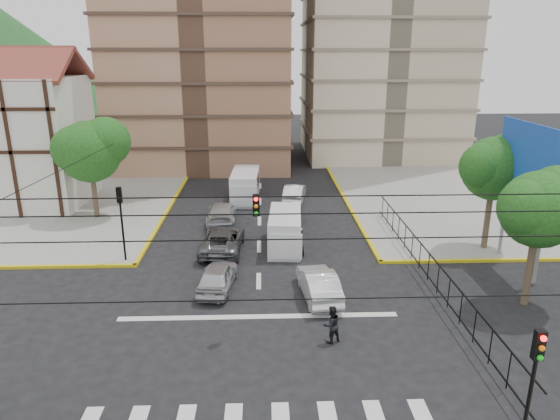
{
  "coord_description": "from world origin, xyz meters",
  "views": [
    {
      "loc": [
        0.29,
        -19.43,
        11.76
      ],
      "look_at": [
        1.15,
        4.99,
        4.0
      ],
      "focal_mm": 32.0,
      "sensor_mm": 36.0,
      "label": 1
    }
  ],
  "objects_px": {
    "traffic_light_nw": "(121,212)",
    "pedestrian_crosswalk": "(331,324)",
    "car_white_front_right": "(319,284)",
    "traffic_light_se": "(533,376)",
    "van_left_lane": "(245,187)",
    "car_silver_front_left": "(218,276)",
    "van_right_lane": "(285,232)"
  },
  "relations": [
    {
      "from": "traffic_light_nw",
      "to": "pedestrian_crosswalk",
      "type": "height_order",
      "value": "traffic_light_nw"
    },
    {
      "from": "traffic_light_se",
      "to": "traffic_light_nw",
      "type": "bearing_deg",
      "value": 135.0
    },
    {
      "from": "traffic_light_se",
      "to": "van_right_lane",
      "type": "height_order",
      "value": "traffic_light_se"
    },
    {
      "from": "traffic_light_se",
      "to": "van_right_lane",
      "type": "relative_size",
      "value": 0.87
    },
    {
      "from": "traffic_light_nw",
      "to": "car_white_front_right",
      "type": "distance_m",
      "value": 12.04
    },
    {
      "from": "van_right_lane",
      "to": "van_left_lane",
      "type": "bearing_deg",
      "value": 108.93
    },
    {
      "from": "traffic_light_se",
      "to": "pedestrian_crosswalk",
      "type": "xyz_separation_m",
      "value": [
        -4.7,
        6.79,
        -2.28
      ]
    },
    {
      "from": "van_left_lane",
      "to": "car_silver_front_left",
      "type": "relative_size",
      "value": 1.32
    },
    {
      "from": "traffic_light_nw",
      "to": "van_right_lane",
      "type": "height_order",
      "value": "traffic_light_nw"
    },
    {
      "from": "traffic_light_se",
      "to": "traffic_light_nw",
      "type": "xyz_separation_m",
      "value": [
        -15.6,
        15.6,
        0.0
      ]
    },
    {
      "from": "car_silver_front_left",
      "to": "car_white_front_right",
      "type": "distance_m",
      "value": 5.24
    },
    {
      "from": "car_white_front_right",
      "to": "pedestrian_crosswalk",
      "type": "height_order",
      "value": "pedestrian_crosswalk"
    },
    {
      "from": "car_silver_front_left",
      "to": "pedestrian_crosswalk",
      "type": "height_order",
      "value": "pedestrian_crosswalk"
    },
    {
      "from": "traffic_light_se",
      "to": "car_silver_front_left",
      "type": "relative_size",
      "value": 1.07
    },
    {
      "from": "car_white_front_right",
      "to": "car_silver_front_left",
      "type": "bearing_deg",
      "value": -18.79
    },
    {
      "from": "traffic_light_nw",
      "to": "van_left_lane",
      "type": "distance_m",
      "value": 14.19
    },
    {
      "from": "van_left_lane",
      "to": "car_silver_front_left",
      "type": "height_order",
      "value": "van_left_lane"
    },
    {
      "from": "traffic_light_se",
      "to": "pedestrian_crosswalk",
      "type": "relative_size",
      "value": 2.64
    },
    {
      "from": "van_right_lane",
      "to": "car_white_front_right",
      "type": "height_order",
      "value": "van_right_lane"
    },
    {
      "from": "traffic_light_nw",
      "to": "car_white_front_right",
      "type": "height_order",
      "value": "traffic_light_nw"
    },
    {
      "from": "traffic_light_se",
      "to": "van_left_lane",
      "type": "bearing_deg",
      "value": 107.78
    },
    {
      "from": "traffic_light_nw",
      "to": "car_silver_front_left",
      "type": "height_order",
      "value": "traffic_light_nw"
    },
    {
      "from": "traffic_light_se",
      "to": "car_white_front_right",
      "type": "xyz_separation_m",
      "value": [
        -4.79,
        10.85,
        -2.38
      ]
    },
    {
      "from": "van_right_lane",
      "to": "car_white_front_right",
      "type": "relative_size",
      "value": 1.14
    },
    {
      "from": "traffic_light_nw",
      "to": "pedestrian_crosswalk",
      "type": "relative_size",
      "value": 2.64
    },
    {
      "from": "pedestrian_crosswalk",
      "to": "van_left_lane",
      "type": "bearing_deg",
      "value": -104.66
    },
    {
      "from": "car_silver_front_left",
      "to": "car_white_front_right",
      "type": "relative_size",
      "value": 0.93
    },
    {
      "from": "van_left_lane",
      "to": "car_silver_front_left",
      "type": "bearing_deg",
      "value": -90.94
    },
    {
      "from": "traffic_light_se",
      "to": "van_left_lane",
      "type": "relative_size",
      "value": 0.81
    },
    {
      "from": "van_right_lane",
      "to": "van_left_lane",
      "type": "distance_m",
      "value": 10.95
    },
    {
      "from": "van_right_lane",
      "to": "traffic_light_se",
      "type": "bearing_deg",
      "value": -66.52
    },
    {
      "from": "traffic_light_nw",
      "to": "car_white_front_right",
      "type": "relative_size",
      "value": 0.99
    }
  ]
}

